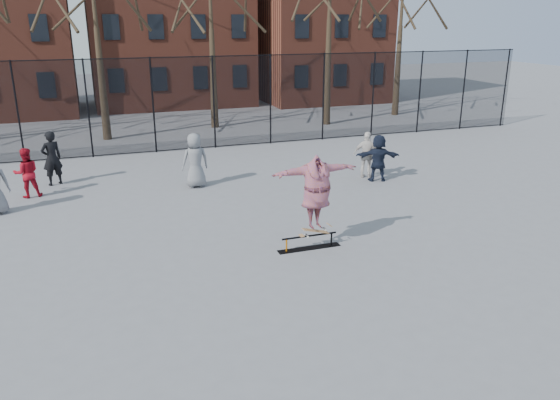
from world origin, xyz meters
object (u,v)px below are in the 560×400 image
object	(u,v)px
bystander_black	(52,158)
bystander_navy	(378,158)
bystander_extra	(195,160)
skate_rail	(309,243)
bystander_white	(367,155)
bystander_red	(27,173)
skater	(316,196)
skateboard	(316,233)

from	to	relation	value
bystander_black	bystander_navy	bearing A→B (deg)	138.48
bystander_extra	skate_rail	bearing A→B (deg)	99.41
bystander_black	bystander_white	size ratio (longest dim) A/B	1.12
bystander_red	skater	bearing A→B (deg)	127.25
skate_rail	skateboard	distance (m)	0.31
skateboard	bystander_navy	world-z (taller)	bystander_navy
skateboard	bystander_red	size ratio (longest dim) A/B	0.47
bystander_white	skateboard	bearing A→B (deg)	89.69
skateboard	bystander_black	world-z (taller)	bystander_black
bystander_navy	bystander_black	bearing A→B (deg)	2.14
skater	bystander_red	size ratio (longest dim) A/B	1.42
bystander_black	bystander_white	world-z (taller)	bystander_black
bystander_extra	skater	bearing A→B (deg)	100.82
skate_rail	bystander_black	size ratio (longest dim) A/B	0.87
skate_rail	bystander_red	distance (m)	9.80
bystander_red	bystander_navy	bearing A→B (deg)	160.90
skateboard	bystander_red	xyz separation A→B (m)	(-7.12, 6.87, 0.40)
bystander_navy	bystander_extra	xyz separation A→B (m)	(-6.22, 1.42, 0.10)
skateboard	bystander_white	bearing A→B (deg)	51.15
skater	bystander_black	bearing A→B (deg)	124.14
skater	bystander_red	xyz separation A→B (m)	(-7.12, 6.87, -0.58)
skater	bystander_extra	world-z (taller)	skater
skater	bystander_navy	xyz separation A→B (m)	(4.41, 4.77, -0.55)
bystander_navy	bystander_extra	bearing A→B (deg)	6.22
skater	bystander_red	distance (m)	9.91
skateboard	skater	size ratio (longest dim) A/B	0.33
bystander_red	bystander_navy	xyz separation A→B (m)	(11.53, -2.10, 0.03)
skate_rail	skater	distance (m)	1.25
bystander_red	skate_rail	bearing A→B (deg)	126.59
bystander_red	bystander_white	xyz separation A→B (m)	(11.33, -1.65, 0.04)
bystander_black	bystander_extra	xyz separation A→B (m)	(4.59, -1.87, -0.01)
skateboard	bystander_extra	size ratio (longest dim) A/B	0.41
skater	bystander_white	distance (m)	6.73
bystander_red	bystander_navy	world-z (taller)	bystander_navy
skate_rail	bystander_extra	bearing A→B (deg)	104.91
bystander_black	bystander_navy	world-z (taller)	bystander_black
skate_rail	bystander_extra	world-z (taller)	bystander_extra
bystander_extra	bystander_white	bearing A→B (deg)	165.36
skate_rail	bystander_white	size ratio (longest dim) A/B	0.98
bystander_black	bystander_red	distance (m)	1.40
bystander_extra	bystander_navy	bearing A→B (deg)	161.62
bystander_red	bystander_white	distance (m)	11.45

